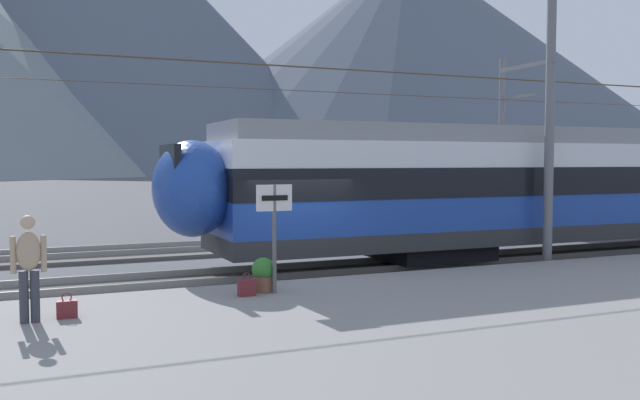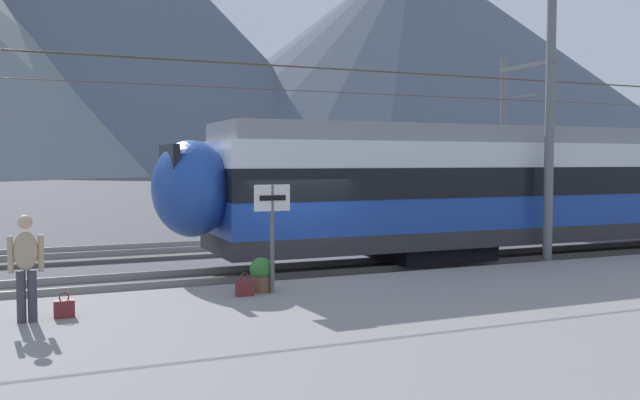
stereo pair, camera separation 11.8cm
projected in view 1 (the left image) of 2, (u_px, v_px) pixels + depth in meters
ground_plane at (294, 286)px, 15.88m from camera, size 400.00×400.00×0.00m
platform_slab at (416, 331)px, 10.93m from camera, size 120.00×8.38×0.39m
track_near at (279, 277)px, 16.84m from camera, size 120.00×3.00×0.28m
track_far at (218, 249)px, 22.14m from camera, size 120.00×3.00×0.28m
catenary_mast_mid at (545, 130)px, 17.74m from camera, size 46.95×2.16×7.07m
catenary_mast_far_side at (504, 140)px, 28.61m from camera, size 46.95×2.22×7.22m
platform_sign at (274, 214)px, 12.98m from camera, size 0.70×0.08×2.08m
passenger_walking at (29, 263)px, 10.64m from camera, size 0.53×0.22×1.69m
handbag_beside_passenger at (67, 309)px, 11.01m from camera, size 0.32×0.18×0.41m
handbag_near_sign at (247, 287)px, 12.80m from camera, size 0.32×0.18×0.44m
potted_plant_platform_edge at (263, 273)px, 13.19m from camera, size 0.45×0.45×0.67m
mountain_central_peak at (103, 31)px, 191.81m from camera, size 150.48×150.48×78.43m
mountain_right_ridge at (407, 60)px, 214.76m from camera, size 175.70×175.70×69.47m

